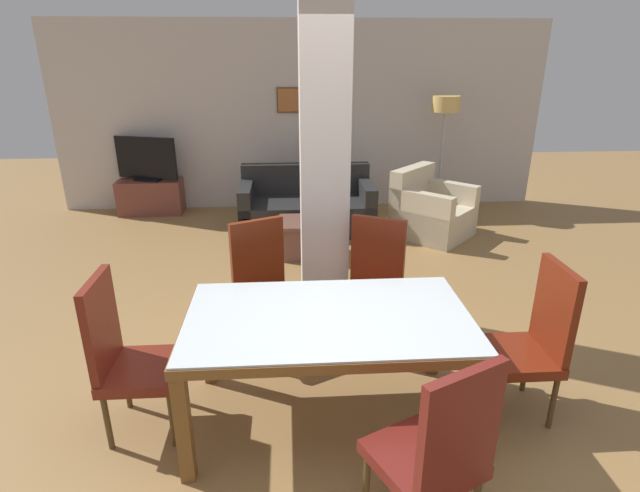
% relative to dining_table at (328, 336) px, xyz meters
% --- Properties ---
extents(ground_plane, '(18.00, 18.00, 0.00)m').
position_rel_dining_table_xyz_m(ground_plane, '(0.00, 0.00, -0.62)').
color(ground_plane, olive).
extents(back_wall, '(7.20, 0.09, 2.70)m').
position_rel_dining_table_xyz_m(back_wall, '(-0.00, 4.92, 0.73)').
color(back_wall, beige).
rests_on(back_wall, ground_plane).
extents(divider_pillar, '(0.39, 0.40, 2.70)m').
position_rel_dining_table_xyz_m(divider_pillar, '(0.08, 1.40, 0.73)').
color(divider_pillar, beige).
rests_on(divider_pillar, ground_plane).
extents(dining_table, '(1.74, 1.01, 0.76)m').
position_rel_dining_table_xyz_m(dining_table, '(0.00, 0.00, 0.00)').
color(dining_table, brown).
rests_on(dining_table, ground_plane).
extents(dining_chair_head_right, '(0.46, 0.46, 1.04)m').
position_rel_dining_table_xyz_m(dining_chair_head_right, '(1.31, 0.00, -0.07)').
color(dining_chair_head_right, maroon).
rests_on(dining_chair_head_right, ground_plane).
extents(dining_chair_far_left, '(0.61, 0.61, 1.04)m').
position_rel_dining_table_xyz_m(dining_chair_far_left, '(-0.43, 0.91, -0.07)').
color(dining_chair_far_left, '#65220E').
rests_on(dining_chair_far_left, ground_plane).
extents(dining_chair_far_right, '(0.61, 0.61, 1.04)m').
position_rel_dining_table_xyz_m(dining_chair_far_right, '(0.43, 0.91, -0.07)').
color(dining_chair_far_right, maroon).
rests_on(dining_chair_far_right, ground_plane).
extents(dining_chair_head_left, '(0.46, 0.46, 1.04)m').
position_rel_dining_table_xyz_m(dining_chair_head_left, '(-1.23, 0.00, -0.07)').
color(dining_chair_head_left, maroon).
rests_on(dining_chair_head_left, ground_plane).
extents(dining_chair_near_right, '(0.61, 0.61, 1.04)m').
position_rel_dining_table_xyz_m(dining_chair_near_right, '(0.43, -0.90, -0.07)').
color(dining_chair_near_right, maroon).
rests_on(dining_chair_near_right, ground_plane).
extents(sofa, '(1.75, 0.91, 0.83)m').
position_rel_dining_table_xyz_m(sofa, '(0.02, 3.79, -0.33)').
color(sofa, '#242425').
rests_on(sofa, ground_plane).
extents(armchair, '(1.20, 1.20, 0.87)m').
position_rel_dining_table_xyz_m(armchair, '(1.61, 3.42, -0.32)').
color(armchair, beige).
rests_on(armchair, ground_plane).
extents(coffee_table, '(0.58, 0.56, 0.43)m').
position_rel_dining_table_xyz_m(coffee_table, '(-0.05, 2.84, -0.40)').
color(coffee_table, brown).
rests_on(coffee_table, ground_plane).
extents(bottle, '(0.08, 0.08, 0.28)m').
position_rel_dining_table_xyz_m(bottle, '(-0.04, 2.82, -0.08)').
color(bottle, '#4C2D14').
rests_on(bottle, coffee_table).
extents(tv_stand, '(0.92, 0.40, 0.50)m').
position_rel_dining_table_xyz_m(tv_stand, '(-2.26, 4.64, -0.37)').
color(tv_stand, brown).
rests_on(tv_stand, ground_plane).
extents(tv_screen, '(0.90, 0.33, 0.63)m').
position_rel_dining_table_xyz_m(tv_screen, '(-2.26, 4.64, 0.19)').
color(tv_screen, black).
rests_on(tv_screen, tv_stand).
extents(floor_lamp, '(0.39, 0.39, 1.69)m').
position_rel_dining_table_xyz_m(floor_lamp, '(2.01, 4.44, 0.81)').
color(floor_lamp, '#B7B7BC').
rests_on(floor_lamp, ground_plane).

